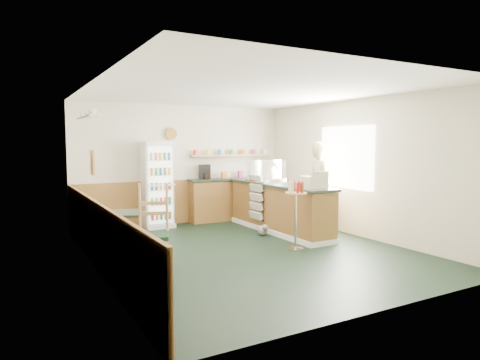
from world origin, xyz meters
TOP-DOWN VIEW (x-y plane):
  - ground at (0.00, 0.00)m, footprint 6.00×6.00m
  - room_envelope at (-0.23, 0.73)m, footprint 5.04×6.02m
  - service_counter at (1.35, 1.07)m, footprint 0.68×3.01m
  - back_counter at (1.19, 2.80)m, footprint 2.24×0.42m
  - drinks_fridge at (-0.70, 2.74)m, footprint 0.62×0.53m
  - display_case at (1.35, 1.58)m, footprint 0.80×0.42m
  - cash_register at (1.35, -0.04)m, footprint 0.44×0.46m
  - shopkeeper at (2.05, 0.59)m, footprint 0.59×0.72m
  - condiment_stand at (0.75, -0.32)m, footprint 0.37×0.37m
  - newspaper_rack at (0.99, 1.39)m, footprint 0.10×0.48m
  - cafe_table at (-2.05, 0.60)m, footprint 0.85×0.85m
  - cafe_chair at (-1.77, -0.19)m, footprint 0.60×0.61m
  - dog_doorstop at (0.86, 0.90)m, footprint 0.20×0.26m

SIDE VIEW (x-z plane):
  - ground at x=0.00m, z-range 0.00..0.00m
  - dog_doorstop at x=0.86m, z-range -0.01..0.23m
  - service_counter at x=1.35m, z-range -0.04..0.97m
  - cafe_table at x=-2.05m, z-range 0.15..0.89m
  - back_counter at x=1.19m, z-range -0.30..1.39m
  - cafe_chair at x=-1.77m, z-range 0.03..1.27m
  - newspaper_rack at x=0.99m, z-range 0.23..1.18m
  - condiment_stand at x=0.75m, z-range 0.20..1.36m
  - shopkeeper at x=2.05m, z-range 0.00..1.87m
  - drinks_fridge at x=-0.70m, z-range 0.00..1.87m
  - cash_register at x=1.35m, z-range 1.01..1.23m
  - display_case at x=1.35m, z-range 1.01..1.46m
  - room_envelope at x=-0.23m, z-range 0.16..2.88m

